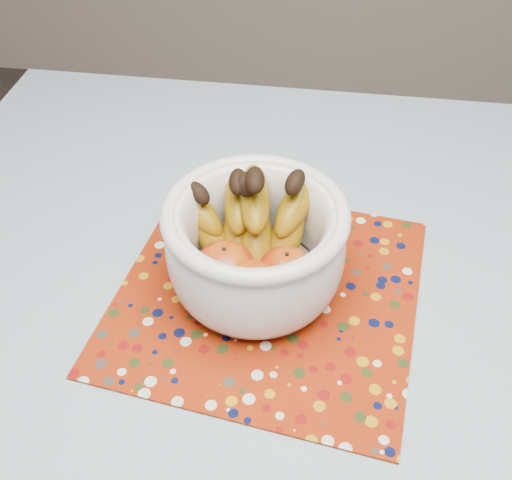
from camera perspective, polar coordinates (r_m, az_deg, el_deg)
table at (r=0.84m, az=4.84°, el=-14.56°), size 1.20×1.20×0.75m
tablecloth at (r=0.77m, az=5.21°, el=-11.35°), size 1.32×1.32×0.01m
placemat at (r=0.83m, az=1.14°, el=-5.02°), size 0.45×0.45×0.00m
fruit_bowl at (r=0.78m, az=-0.31°, el=0.08°), size 0.26×0.24×0.19m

